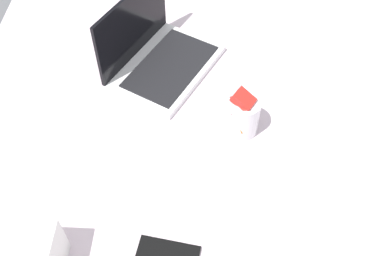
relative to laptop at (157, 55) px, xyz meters
The scene contains 4 objects.
bed_mattress 45.21cm from the laptop, 158.59° to the right, with size 180.00×140.00×18.00cm, color silver.
laptop is the anchor object (origin of this frame).
snack_cup 34.04cm from the laptop, 132.85° to the right, with size 9.20×9.00×14.05cm.
cell_phone 61.11cm from the laptop, behind, with size 6.80×14.00×0.80cm, color black.
Camera 1 is at (-62.36, -0.02, 118.07)cm, focal length 43.69 mm.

